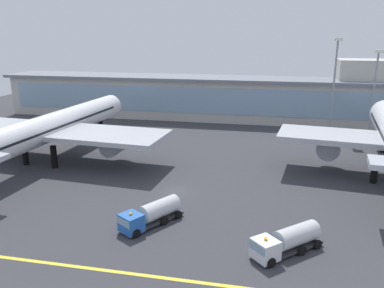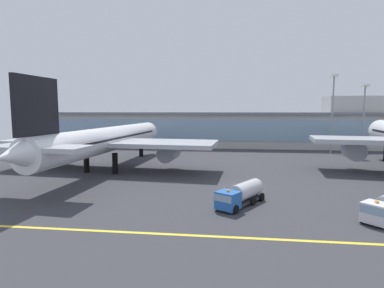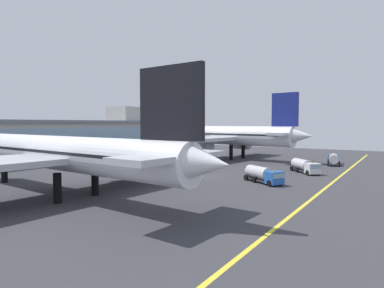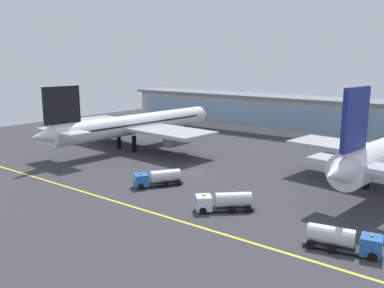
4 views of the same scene
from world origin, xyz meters
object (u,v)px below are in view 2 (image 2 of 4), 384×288
Objects in this scene: fuel_tanker_truck at (240,194)px; apron_light_mast_west at (333,102)px; airliner_near_left at (108,140)px; apron_light_mast_centre at (364,107)px.

apron_light_mast_west is (27.93, 53.20, 13.42)m from fuel_tanker_truck.
fuel_tanker_truck is 61.57m from apron_light_mast_west.
fuel_tanker_truck is at bearing -117.70° from apron_light_mast_west.
apron_light_mast_centre is (63.91, 33.67, 7.13)m from airliner_near_left.
apron_light_mast_centre reaches higher than fuel_tanker_truck.
airliner_near_left is 6.47× the size of fuel_tanker_truck.
apron_light_mast_centre reaches higher than airliner_near_left.
apron_light_mast_west is at bearing -168.49° from apron_light_mast_centre.
apron_light_mast_west reaches higher than fuel_tanker_truck.
apron_light_mast_west is at bearing -175.51° from fuel_tanker_truck.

